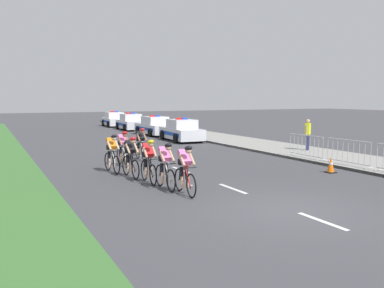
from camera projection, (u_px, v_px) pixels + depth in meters
name	position (u px, v px, depth m)	size (l,w,h in m)	color
ground_plane	(290.00, 210.00, 10.92)	(160.00, 160.00, 0.00)	#424247
sidewalk_slab	(245.00, 143.00, 26.90)	(3.93, 60.00, 0.12)	gray
kerb_edge	(220.00, 144.00, 26.06)	(0.16, 60.00, 0.13)	#9E9E99
lane_markings_centre	(181.00, 170.00, 17.01)	(0.14, 17.60, 0.01)	white
cyclist_lead	(185.00, 169.00, 12.57)	(0.43, 1.72, 1.56)	black
cyclist_second	(165.00, 165.00, 13.29)	(0.42, 1.72, 1.56)	black
cyclist_third	(149.00, 161.00, 14.26)	(0.43, 1.72, 1.56)	black
cyclist_fourth	(131.00, 156.00, 15.32)	(0.43, 1.72, 1.56)	black
cyclist_fifth	(112.00, 153.00, 16.35)	(0.44, 1.72, 1.56)	black
cyclist_sixth	(123.00, 148.00, 17.84)	(0.42, 1.72, 1.56)	black
cyclist_seventh	(141.00, 143.00, 19.64)	(0.42, 1.72, 1.56)	black
police_car_nearest	(181.00, 131.00, 28.46)	(2.22, 4.51, 1.59)	silver
police_car_second	(155.00, 127.00, 32.94)	(2.06, 4.43, 1.59)	silver
police_car_third	(131.00, 123.00, 38.31)	(2.17, 4.49, 1.59)	silver
police_car_furthest	(114.00, 120.00, 43.10)	(2.22, 4.51, 1.59)	white
crowd_barrier_middle	(348.00, 152.00, 17.46)	(0.51, 2.32, 1.07)	#B7BABF
crowd_barrier_rear	(306.00, 147.00, 19.61)	(0.56, 2.32, 1.07)	#B7BABF
traffic_cone_near	(331.00, 165.00, 16.30)	(0.36, 0.36, 0.64)	black
spectator_closest	(308.00, 132.00, 22.39)	(0.49, 0.37, 1.68)	#23284C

